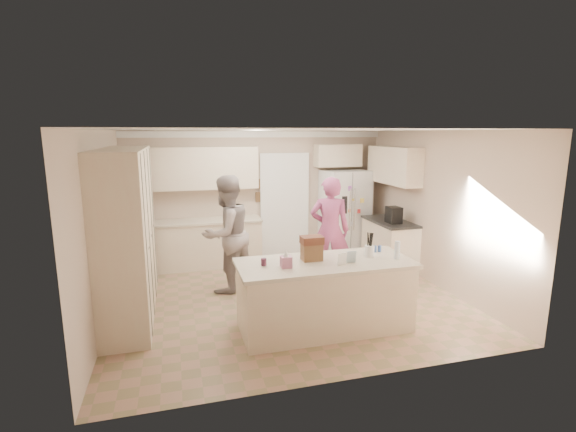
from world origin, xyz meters
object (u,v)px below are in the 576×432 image
object	(u,v)px
utensil_crock	(369,251)
teen_girl	(330,230)
tissue_box	(286,262)
teen_boy	(227,234)
refrigerator	(344,213)
dollhouse_body	(312,252)
island_base	(324,297)
coffee_maker	(394,215)

from	to	relation	value
utensil_crock	teen_girl	bearing A→B (deg)	88.36
tissue_box	teen_boy	distance (m)	1.88
refrigerator	dollhouse_body	distance (m)	3.46
island_base	teen_boy	world-z (taller)	teen_boy
teen_boy	teen_girl	bearing A→B (deg)	142.90
utensil_crock	tissue_box	size ratio (longest dim) A/B	1.07
teen_boy	refrigerator	bearing A→B (deg)	172.56
tissue_box	coffee_maker	bearing A→B (deg)	37.57
tissue_box	dollhouse_body	size ratio (longest dim) A/B	0.54
refrigerator	island_base	xyz separation A→B (m)	(-1.58, -3.09, -0.46)
refrigerator	dollhouse_body	xyz separation A→B (m)	(-1.73, -2.99, 0.14)
utensil_crock	teen_boy	size ratio (longest dim) A/B	0.08
coffee_maker	island_base	size ratio (longest dim) A/B	0.14
dollhouse_body	teen_boy	distance (m)	1.85
island_base	teen_boy	size ratio (longest dim) A/B	1.16
utensil_crock	dollhouse_body	distance (m)	0.80
island_base	dollhouse_body	distance (m)	0.62
coffee_maker	tissue_box	distance (m)	3.28
teen_girl	tissue_box	bearing A→B (deg)	74.51
coffee_maker	dollhouse_body	bearing A→B (deg)	-140.71
coffee_maker	dollhouse_body	xyz separation A→B (m)	(-2.20, -1.80, -0.03)
refrigerator	island_base	size ratio (longest dim) A/B	0.82
coffee_maker	tissue_box	world-z (taller)	coffee_maker
refrigerator	utensil_crock	xyz separation A→B (m)	(-0.93, -3.04, 0.10)
tissue_box	island_base	bearing A→B (deg)	10.30
dollhouse_body	teen_girl	distance (m)	1.77
utensil_crock	island_base	bearing A→B (deg)	-175.60
coffee_maker	teen_boy	world-z (taller)	teen_boy
teen_girl	coffee_maker	bearing A→B (deg)	-149.61
coffee_maker	teen_boy	xyz separation A→B (m)	(-3.11, -0.19, -0.12)
tissue_box	utensil_crock	bearing A→B (deg)	7.13
tissue_box	teen_girl	world-z (taller)	teen_girl
utensil_crock	teen_girl	xyz separation A→B (m)	(0.05, 1.60, -0.08)
utensil_crock	tissue_box	xyz separation A→B (m)	(-1.20, -0.15, -0.00)
coffee_maker	utensil_crock	bearing A→B (deg)	-127.12
refrigerator	tissue_box	bearing A→B (deg)	-130.64
coffee_maker	dollhouse_body	world-z (taller)	coffee_maker
tissue_box	dollhouse_body	world-z (taller)	dollhouse_body
tissue_box	teen_girl	bearing A→B (deg)	54.56
island_base	teen_boy	bearing A→B (deg)	121.65
island_base	utensil_crock	distance (m)	0.86
teen_boy	utensil_crock	bearing A→B (deg)	100.70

